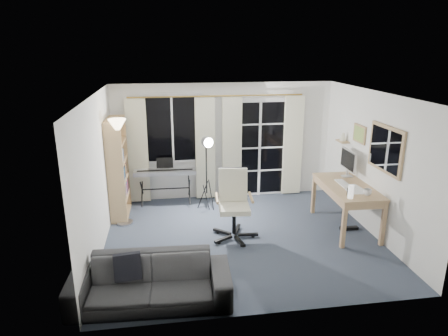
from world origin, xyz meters
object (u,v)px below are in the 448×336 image
Objects in this scene: mug at (368,191)px; studio_light at (207,151)px; desk at (347,191)px; sofa at (150,274)px; torchiere_lamp at (119,141)px; keyboard_piano at (165,173)px; monitor at (348,161)px; bookshelf at (116,171)px; office_chair at (234,197)px.

studio_light is at bearing 145.60° from mug.
mug is (2.41, -1.65, -0.34)m from studio_light.
desk reaches higher than sofa.
torchiere_lamp is 14.66× the size of mug.
monitor is at bearing -17.40° from keyboard_piano.
bookshelf is at bearing 165.29° from desk.
keyboard_piano is (0.89, 0.42, -0.20)m from bookshelf.
desk is at bearing -47.09° from studio_light.
sofa is at bearing -152.07° from desk.
desk is at bearing -15.27° from bookshelf.
office_chair is 0.76× the size of desk.
desk is (4.00, -1.15, -0.18)m from bookshelf.
torchiere_lamp is at bearing -131.39° from keyboard_piano.
bookshelf is 14.15× the size of mug.
mug is at bearing -31.48° from keyboard_piano.
keyboard_piano reaches higher than desk.
studio_light is at bearing 110.54° from office_chair.
monitor is at bearing -8.70° from bookshelf.
keyboard_piano is 0.61× the size of sofa.
desk is 3.75m from sofa.
bookshelf reaches higher than keyboard_piano.
bookshelf reaches higher than office_chair.
keyboard_piano is at bearing 147.13° from mug.
torchiere_lamp is 1.27× the size of studio_light.
desk is at bearing 3.77° from office_chair.
keyboard_piano is (0.76, 0.82, -0.87)m from torchiere_lamp.
bookshelf reaches higher than sofa.
torchiere_lamp is 3.33× the size of monitor.
bookshelf is at bearing 155.61° from office_chair.
torchiere_lamp is at bearing -70.96° from bookshelf.
office_chair is (0.32, -1.12, -0.53)m from studio_light.
monitor reaches higher than sofa.
keyboard_piano is at bearing 154.51° from desk.
studio_light is at bearing 14.10° from torchiere_lamp.
office_chair is at bearing -28.31° from bookshelf.
bookshelf reaches higher than studio_light.
desk is 11.51× the size of mug.
studio_light reaches higher than monitor.
torchiere_lamp is 0.95× the size of sofa.
keyboard_piano is 2.15× the size of monitor.
studio_light is 0.75× the size of sofa.
mug is at bearing -94.42° from monitor.
studio_light is 2.94m from mug.
keyboard_piano reaches higher than mug.
studio_light is at bearing 154.90° from desk.
mug is at bearing -55.02° from studio_light.
mug is 0.06× the size of sofa.
torchiere_lamp reaches higher than monitor.
keyboard_piano is 1.91m from office_chair.
mug is (-0.10, -0.95, -0.24)m from monitor.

